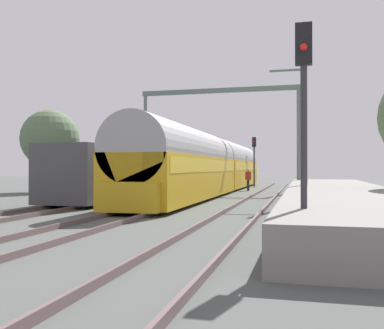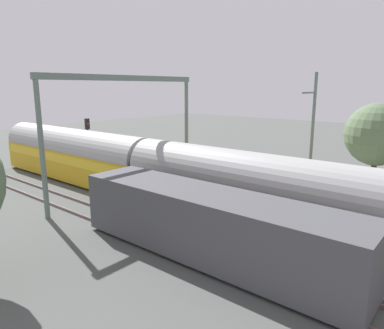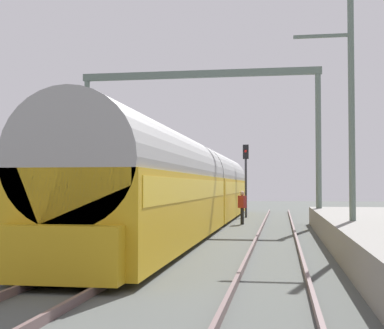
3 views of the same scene
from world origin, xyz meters
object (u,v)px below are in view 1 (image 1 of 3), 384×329
Objects in this scene: railway_signal_far at (254,155)px; person_crossing at (248,178)px; freight_car at (119,173)px; catenary_gantry at (219,118)px; passenger_train at (214,165)px; railway_signal_near at (304,105)px.

person_crossing is at bearing -88.22° from railway_signal_far.
freight_car is at bearing -108.93° from railway_signal_far.
catenary_gantry reaches higher than freight_car.
railway_signal_far is at bearing 71.07° from freight_car.
passenger_train reaches higher than person_crossing.
passenger_train is 4.01m from catenary_gantry.
catenary_gantry reaches higher than railway_signal_near.
freight_car is at bearing -82.14° from person_crossing.
freight_car is at bearing 127.00° from railway_signal_near.
passenger_train is 18.99× the size of person_crossing.
railway_signal_near is 24.09m from catenary_gantry.
passenger_train reaches higher than freight_car.
person_crossing is 6.55m from railway_signal_far.
railway_signal_far reaches higher than passenger_train.
person_crossing is at bearing 27.17° from catenary_gantry.
catenary_gantry is at bearing 104.98° from railway_signal_near.
passenger_train is 8.96m from freight_car.
passenger_train is at bearing -102.02° from railway_signal_far.
catenary_gantry is (3.93, 9.71, 4.14)m from freight_car.
freight_car is 12.38m from person_crossing.
catenary_gantry is (-1.92, -7.34, 2.65)m from railway_signal_far.
railway_signal_near is at bearing -43.35° from person_crossing.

